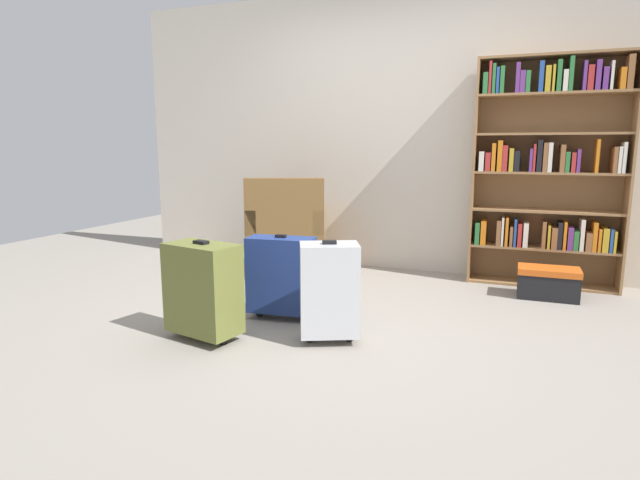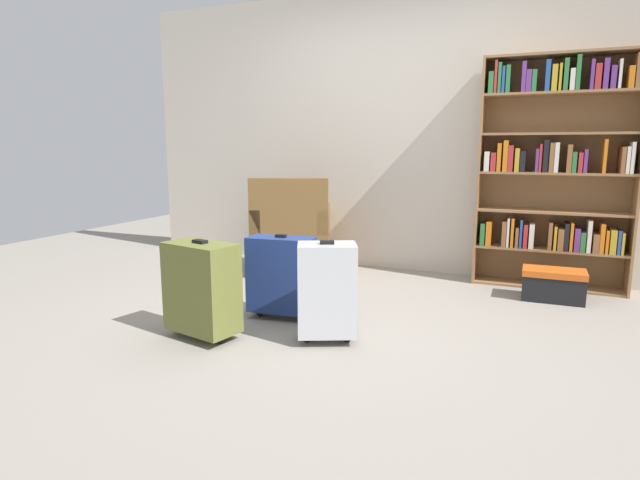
% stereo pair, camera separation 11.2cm
% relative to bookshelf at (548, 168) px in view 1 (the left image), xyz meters
% --- Properties ---
extents(ground_plane, '(9.39, 9.39, 0.00)m').
position_rel_bookshelf_xyz_m(ground_plane, '(-1.34, -1.61, -0.99)').
color(ground_plane, gray).
extents(back_wall, '(5.37, 0.10, 2.60)m').
position_rel_bookshelf_xyz_m(back_wall, '(-1.34, 0.20, 0.31)').
color(back_wall, beige).
rests_on(back_wall, ground).
extents(bookshelf, '(1.20, 0.29, 1.89)m').
position_rel_bookshelf_xyz_m(bookshelf, '(0.00, 0.00, 0.00)').
color(bookshelf, olive).
rests_on(bookshelf, ground).
extents(armchair, '(0.90, 0.90, 0.90)m').
position_rel_bookshelf_xyz_m(armchair, '(-2.23, -0.35, -0.68)').
color(armchair, brown).
rests_on(armchair, ground).
extents(mug, '(0.12, 0.08, 0.10)m').
position_rel_bookshelf_xyz_m(mug, '(-1.70, -0.26, -0.95)').
color(mug, red).
rests_on(mug, ground).
extents(storage_box, '(0.45, 0.26, 0.24)m').
position_rel_bookshelf_xyz_m(storage_box, '(0.04, -0.43, -0.87)').
color(storage_box, black).
rests_on(storage_box, ground).
extents(suitcase_silver, '(0.41, 0.35, 0.62)m').
position_rel_bookshelf_xyz_m(suitcase_silver, '(-1.25, -1.90, -0.67)').
color(suitcase_silver, '#B7BABF').
rests_on(suitcase_silver, ground).
extents(suitcase_navy_blue, '(0.47, 0.24, 0.59)m').
position_rel_bookshelf_xyz_m(suitcase_navy_blue, '(-1.70, -1.60, -0.69)').
color(suitcase_navy_blue, navy).
rests_on(suitcase_navy_blue, ground).
extents(suitcase_olive, '(0.49, 0.35, 0.62)m').
position_rel_bookshelf_xyz_m(suitcase_olive, '(-1.98, -2.13, -0.67)').
color(suitcase_olive, brown).
rests_on(suitcase_olive, ground).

